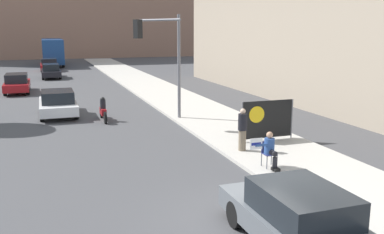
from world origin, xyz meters
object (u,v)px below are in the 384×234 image
at_px(traffic_light_pole, 164,49).
at_px(car_on_road_nearest, 58,103).
at_px(seated_protester, 270,149).
at_px(car_on_road_far_lane, 49,65).
at_px(parked_car_curbside, 298,218).
at_px(protest_banner, 267,119).
at_px(jogger_on_sidewalk, 242,129).
at_px(car_on_road_midblock, 17,83).
at_px(city_bus_on_road, 52,51).
at_px(motorcycle_on_road, 103,110).
at_px(car_on_road_distant, 51,71).

xyz_separation_m(traffic_light_pole, car_on_road_nearest, (-4.94, 3.73, -2.96)).
relative_size(seated_protester, car_on_road_far_lane, 0.28).
relative_size(parked_car_curbside, car_on_road_nearest, 0.97).
height_order(protest_banner, car_on_road_far_lane, protest_banner).
bearing_deg(traffic_light_pole, seated_protester, -81.28).
height_order(jogger_on_sidewalk, traffic_light_pole, traffic_light_pole).
height_order(seated_protester, car_on_road_midblock, car_on_road_midblock).
bearing_deg(protest_banner, city_bus_on_road, 99.48).
bearing_deg(car_on_road_midblock, traffic_light_pole, -61.41).
bearing_deg(car_on_road_midblock, jogger_on_sidewalk, -66.12).
relative_size(parked_car_curbside, motorcycle_on_road, 1.92).
height_order(car_on_road_distant, motorcycle_on_road, car_on_road_distant).
relative_size(car_on_road_nearest, car_on_road_distant, 0.92).
bearing_deg(car_on_road_far_lane, car_on_road_midblock, -98.55).
xyz_separation_m(car_on_road_midblock, city_bus_on_road, (3.17, 24.52, 1.22)).
bearing_deg(jogger_on_sidewalk, city_bus_on_road, -84.57).
height_order(protest_banner, traffic_light_pole, traffic_light_pole).
relative_size(car_on_road_far_lane, city_bus_on_road, 0.41).
distance_m(protest_banner, car_on_road_midblock, 21.43).
bearing_deg(car_on_road_nearest, car_on_road_midblock, 104.20).
distance_m(jogger_on_sidewalk, protest_banner, 1.94).
relative_size(protest_banner, parked_car_curbside, 0.57).
distance_m(seated_protester, traffic_light_pole, 8.84).
bearing_deg(parked_car_curbside, seated_protester, 67.28).
xyz_separation_m(seated_protester, car_on_road_distant, (-6.13, 31.35, -0.07)).
bearing_deg(car_on_road_distant, car_on_road_nearest, -90.23).
distance_m(car_on_road_midblock, car_on_road_distant, 9.76).
height_order(car_on_road_nearest, city_bus_on_road, city_bus_on_road).
relative_size(traffic_light_pole, car_on_road_nearest, 1.22).
xyz_separation_m(traffic_light_pole, parked_car_curbside, (-0.70, -12.94, -2.96)).
bearing_deg(car_on_road_nearest, protest_banner, -48.11).
distance_m(jogger_on_sidewalk, car_on_road_far_lane, 37.34).
height_order(protest_banner, car_on_road_midblock, protest_banner).
distance_m(traffic_light_pole, car_on_road_distant, 23.79).
relative_size(jogger_on_sidewalk, parked_car_curbside, 0.39).
bearing_deg(jogger_on_sidewalk, car_on_road_far_lane, -82.19).
distance_m(parked_car_curbside, motorcycle_on_road, 14.71).
bearing_deg(city_bus_on_road, car_on_road_distant, -92.18).
bearing_deg(seated_protester, car_on_road_midblock, 112.99).
bearing_deg(city_bus_on_road, car_on_road_far_lane, -94.69).
xyz_separation_m(parked_car_curbside, car_on_road_midblock, (-6.77, 26.64, 0.01)).
height_order(seated_protester, city_bus_on_road, city_bus_on_road).
height_order(jogger_on_sidewalk, city_bus_on_road, city_bus_on_road).
relative_size(seated_protester, city_bus_on_road, 0.11).
bearing_deg(car_on_road_far_lane, city_bus_on_road, 85.31).
distance_m(car_on_road_nearest, motorcycle_on_road, 3.01).
distance_m(traffic_light_pole, car_on_road_nearest, 6.86).
height_order(traffic_light_pole, car_on_road_midblock, traffic_light_pole).
relative_size(jogger_on_sidewalk, car_on_road_far_lane, 0.37).
bearing_deg(car_on_road_far_lane, car_on_road_nearest, -90.08).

